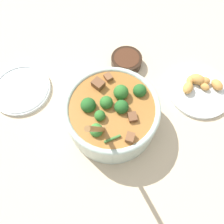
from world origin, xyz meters
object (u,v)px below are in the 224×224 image
(condiment_bowl, at_px, (126,61))
(food_plate, at_px, (199,88))
(stew_bowl, at_px, (112,113))
(empty_plate, at_px, (21,89))

(condiment_bowl, xyz_separation_m, food_plate, (-0.06, -0.25, -0.01))
(stew_bowl, distance_m, condiment_bowl, 0.23)
(empty_plate, xyz_separation_m, food_plate, (0.11, -0.58, 0.00))
(condiment_bowl, relative_size, food_plate, 0.51)
(stew_bowl, bearing_deg, food_plate, -57.30)
(empty_plate, bearing_deg, stew_bowl, -99.53)
(condiment_bowl, distance_m, empty_plate, 0.37)
(empty_plate, distance_m, food_plate, 0.59)
(food_plate, bearing_deg, stew_bowl, 122.70)
(stew_bowl, xyz_separation_m, condiment_bowl, (0.23, -0.01, -0.04))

